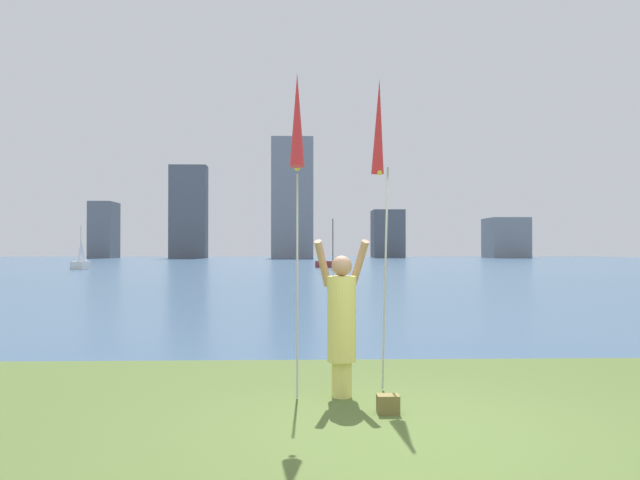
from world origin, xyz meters
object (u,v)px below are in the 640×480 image
kite_flag_right (379,134)px  sailboat_3 (333,264)px  person (342,319)px  sailboat_0 (81,258)px  kite_flag_left (297,128)px  bag (388,404)px

kite_flag_right → sailboat_3: 46.42m
person → kite_flag_right: kite_flag_right is taller
person → sailboat_0: 46.53m
kite_flag_left → sailboat_3: 47.38m
bag → sailboat_3: (1.93, 47.65, 0.23)m
kite_flag_right → bag: size_ratio=16.72×
person → kite_flag_right: size_ratio=0.47×
person → bag: bearing=-39.7°
kite_flag_right → sailboat_0: (-18.34, 42.34, -2.19)m
bag → sailboat_0: (-18.27, 43.70, 0.82)m
kite_flag_right → kite_flag_left: bearing=-137.6°
sailboat_0 → sailboat_3: size_ratio=0.82×
kite_flag_right → sailboat_0: size_ratio=1.09×
person → sailboat_3: sailboat_3 is taller
kite_flag_right → bag: bearing=-93.4°
kite_flag_right → bag: (-0.08, -1.36, -3.01)m
person → kite_flag_left: kite_flag_left is taller
kite_flag_right → sailboat_0: kite_flag_right is taller
person → kite_flag_right: bearing=71.2°
person → kite_flag_left: (-0.51, -0.29, 2.12)m
bag → sailboat_0: bearing=112.7°
person → kite_flag_right: (0.51, 0.63, 2.23)m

